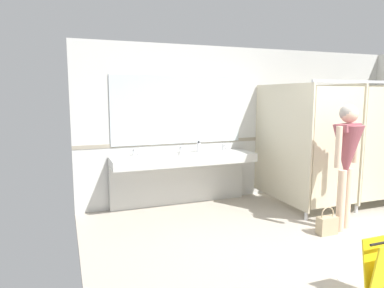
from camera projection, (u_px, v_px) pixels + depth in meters
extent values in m
cube|color=#B2A899|center=(356.00, 251.00, 4.23)|extent=(6.39, 5.53, 0.10)
cube|color=silver|center=(253.00, 123.00, 6.37)|extent=(6.39, 0.12, 2.68)
cube|color=#9E937F|center=(255.00, 139.00, 6.35)|extent=(6.39, 0.01, 0.06)
cube|color=silver|center=(185.00, 159.00, 5.59)|extent=(2.37, 0.59, 0.14)
cube|color=silver|center=(180.00, 182.00, 5.88)|extent=(2.37, 0.08, 0.75)
cube|color=beige|center=(137.00, 161.00, 5.28)|extent=(0.42, 0.32, 0.11)
cylinder|color=silver|center=(134.00, 152.00, 5.48)|extent=(0.04, 0.04, 0.11)
cylinder|color=silver|center=(134.00, 150.00, 5.43)|extent=(0.03, 0.11, 0.03)
sphere|color=silver|center=(138.00, 154.00, 5.52)|extent=(0.04, 0.04, 0.04)
cube|color=beige|center=(185.00, 158.00, 5.55)|extent=(0.42, 0.32, 0.11)
cylinder|color=silver|center=(181.00, 150.00, 5.76)|extent=(0.04, 0.04, 0.11)
cylinder|color=silver|center=(182.00, 148.00, 5.70)|extent=(0.03, 0.11, 0.03)
sphere|color=silver|center=(184.00, 151.00, 5.79)|extent=(0.04, 0.04, 0.04)
cube|color=beige|center=(229.00, 155.00, 5.83)|extent=(0.42, 0.32, 0.11)
cylinder|color=silver|center=(223.00, 147.00, 6.03)|extent=(0.04, 0.04, 0.11)
cylinder|color=silver|center=(225.00, 145.00, 5.97)|extent=(0.03, 0.11, 0.03)
sphere|color=silver|center=(227.00, 148.00, 6.07)|extent=(0.04, 0.04, 0.04)
cube|color=silver|center=(179.00, 110.00, 5.76)|extent=(2.27, 0.02, 1.13)
cube|color=beige|center=(281.00, 143.00, 5.64)|extent=(0.03, 1.53, 1.91)
cylinder|color=silver|center=(306.00, 216.00, 5.13)|extent=(0.05, 0.05, 0.12)
cube|color=beige|center=(328.00, 140.00, 5.97)|extent=(0.03, 1.53, 1.91)
cylinder|color=silver|center=(356.00, 209.00, 5.46)|extent=(0.05, 0.05, 0.12)
cube|color=beige|center=(370.00, 138.00, 6.31)|extent=(0.03, 1.53, 1.91)
cube|color=beige|center=(337.00, 148.00, 5.12)|extent=(0.89, 0.03, 1.81)
cube|color=#B7BABF|center=(366.00, 82.00, 5.16)|extent=(2.00, 0.04, 0.04)
cylinder|color=beige|center=(347.00, 198.00, 4.79)|extent=(0.11, 0.11, 0.85)
cylinder|color=beige|center=(341.00, 201.00, 4.67)|extent=(0.11, 0.11, 0.85)
cone|color=#994C56|center=(347.00, 152.00, 4.64)|extent=(0.52, 0.52, 0.72)
cube|color=#994C56|center=(348.00, 127.00, 4.59)|extent=(0.49, 0.32, 0.10)
cylinder|color=beige|center=(356.00, 143.00, 4.79)|extent=(0.08, 0.08, 0.54)
cylinder|color=beige|center=(338.00, 147.00, 4.45)|extent=(0.08, 0.08, 0.54)
sphere|color=beige|center=(349.00, 114.00, 4.56)|extent=(0.23, 0.23, 0.23)
sphere|color=#A59E93|center=(349.00, 113.00, 4.57)|extent=(0.23, 0.23, 0.23)
cube|color=tan|center=(327.00, 225.00, 4.60)|extent=(0.27, 0.13, 0.24)
torus|color=tan|center=(328.00, 214.00, 4.58)|extent=(0.20, 0.02, 0.20)
cylinder|color=white|center=(199.00, 148.00, 5.84)|extent=(0.07, 0.07, 0.15)
cylinder|color=black|center=(199.00, 142.00, 5.82)|extent=(0.03, 0.03, 0.04)
cylinder|color=white|center=(181.00, 153.00, 5.47)|extent=(0.07, 0.07, 0.08)
cube|color=yellow|center=(376.00, 269.00, 3.10)|extent=(0.28, 0.10, 0.57)
cylinder|color=black|center=(383.00, 243.00, 3.02)|extent=(0.28, 0.02, 0.02)
cylinder|color=#B7BABF|center=(345.00, 279.00, 3.47)|extent=(0.14, 0.14, 0.01)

